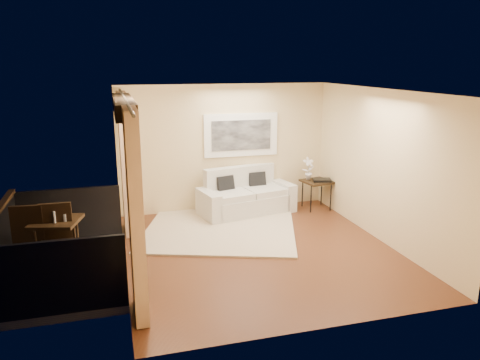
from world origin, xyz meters
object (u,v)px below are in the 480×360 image
object	(u,v)px
sofa	(245,197)
bistro_table	(56,225)
balcony_chair_near	(56,234)
ice_bucket	(46,213)
orchid	(308,168)
balcony_chair_far	(30,232)
side_table	(317,183)

from	to	relation	value
sofa	bistro_table	size ratio (longest dim) A/B	2.60
balcony_chair_near	ice_bucket	distance (m)	0.42
orchid	ice_bucket	bearing A→B (deg)	-160.88
bistro_table	orchid	bearing A→B (deg)	20.65
balcony_chair_far	bistro_table	bearing A→B (deg)	-176.14
balcony_chair_far	ice_bucket	size ratio (longest dim) A/B	5.39
orchid	balcony_chair_near	xyz separation A→B (m)	(-5.01, -2.09, -0.24)
orchid	balcony_chair_far	distance (m)	5.72
orchid	bistro_table	xyz separation A→B (m)	(-5.02, -1.89, -0.17)
ice_bucket	balcony_chair_near	bearing A→B (deg)	-62.73
sofa	side_table	bearing A→B (deg)	-17.39
ice_bucket	side_table	bearing A→B (deg)	17.21
side_table	orchid	world-z (taller)	orchid
sofa	balcony_chair_far	bearing A→B (deg)	-166.68
sofa	orchid	xyz separation A→B (m)	(1.44, -0.00, 0.54)
orchid	bistro_table	distance (m)	5.36
balcony_chair_near	balcony_chair_far	bearing A→B (deg)	152.26
bistro_table	side_table	bearing A→B (deg)	18.68
sofa	side_table	xyz separation A→B (m)	(1.59, -0.15, 0.23)
orchid	balcony_chair_far	world-z (taller)	orchid
bistro_table	balcony_chair_far	xyz separation A→B (m)	(-0.38, 0.02, -0.08)
orchid	bistro_table	size ratio (longest dim) A/B	0.61
orchid	bistro_table	world-z (taller)	orchid
orchid	side_table	bearing A→B (deg)	-44.80
bistro_table	ice_bucket	xyz separation A→B (m)	(-0.14, 0.10, 0.18)
sofa	side_table	distance (m)	1.61
sofa	side_table	size ratio (longest dim) A/B	3.15
ice_bucket	sofa	bearing A→B (deg)	25.73
sofa	ice_bucket	size ratio (longest dim) A/B	10.68
bistro_table	ice_bucket	world-z (taller)	ice_bucket
orchid	balcony_chair_far	bearing A→B (deg)	-160.91
balcony_chair_near	bistro_table	bearing A→B (deg)	94.16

